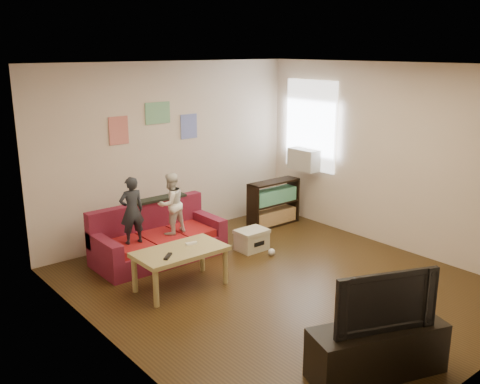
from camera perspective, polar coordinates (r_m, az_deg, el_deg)
room_shell at (r=6.38m, az=4.57°, el=1.15°), size 4.52×5.02×2.72m
sofa at (r=7.65m, az=-8.84°, el=-5.09°), size 1.81×0.83×0.80m
child_a at (r=7.13m, az=-11.47°, el=-1.94°), size 0.36×0.26×0.90m
child_b at (r=7.42m, az=-7.38°, el=-1.25°), size 0.46×0.38×0.86m
coffee_table at (r=6.64m, az=-6.39°, el=-6.68°), size 1.12×0.61×0.50m
remote at (r=6.39m, az=-7.70°, el=-6.81°), size 0.18×0.17×0.02m
game_controller at (r=6.75m, az=-5.22°, el=-5.48°), size 0.15×0.07×0.03m
bookshelf at (r=8.96m, az=3.59°, el=-1.43°), size 0.95×0.28×0.76m
window at (r=9.02m, az=7.55°, el=7.06°), size 0.04×1.08×1.48m
ac_unit at (r=9.03m, az=6.90°, el=3.48°), size 0.28×0.55×0.35m
artwork_left at (r=7.83m, az=-12.82°, el=6.41°), size 0.30×0.01×0.40m
artwork_center at (r=8.11m, az=-8.77°, el=8.33°), size 0.42×0.01×0.32m
artwork_right at (r=8.44m, az=-5.48°, el=6.98°), size 0.30×0.01×0.38m
file_box at (r=7.89m, az=1.27°, el=-5.10°), size 0.45×0.34×0.31m
tv_stand at (r=5.19m, az=14.40°, el=-16.06°), size 1.34×0.82×0.48m
television at (r=4.95m, az=14.80°, el=-10.89°), size 0.95×0.49×0.56m
tissue at (r=7.73m, az=3.39°, el=-6.42°), size 0.13×0.13×0.10m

